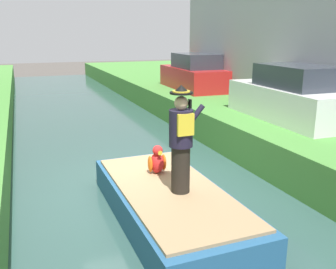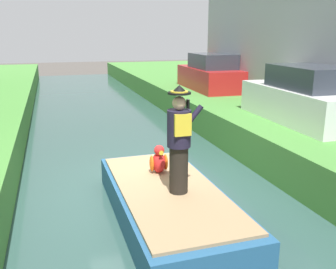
{
  "view_description": "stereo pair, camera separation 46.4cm",
  "coord_description": "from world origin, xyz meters",
  "px_view_note": "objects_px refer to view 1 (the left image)",
  "views": [
    {
      "loc": [
        -2.29,
        -7.35,
        3.36
      ],
      "look_at": [
        0.08,
        -1.29,
        1.61
      ],
      "focal_mm": 40.27,
      "sensor_mm": 36.0,
      "label": 1
    },
    {
      "loc": [
        -1.85,
        -7.5,
        3.36
      ],
      "look_at": [
        0.08,
        -1.29,
        1.61
      ],
      "focal_mm": 40.27,
      "sensor_mm": 36.0,
      "label": 2
    }
  ],
  "objects_px": {
    "person_pirate": "(181,140)",
    "parrot_plush": "(157,161)",
    "parked_car_red": "(194,74)",
    "parked_car_white": "(292,97)",
    "boat": "(170,204)"
  },
  "relations": [
    {
      "from": "person_pirate",
      "to": "parrot_plush",
      "type": "bearing_deg",
      "value": 85.58
    },
    {
      "from": "parked_car_red",
      "to": "parked_car_white",
      "type": "bearing_deg",
      "value": -90.0
    },
    {
      "from": "person_pirate",
      "to": "parrot_plush",
      "type": "relative_size",
      "value": 3.25
    },
    {
      "from": "parrot_plush",
      "to": "parked_car_red",
      "type": "relative_size",
      "value": 0.14
    },
    {
      "from": "parked_car_white",
      "to": "boat",
      "type": "bearing_deg",
      "value": -151.0
    },
    {
      "from": "person_pirate",
      "to": "parked_car_white",
      "type": "height_order",
      "value": "person_pirate"
    },
    {
      "from": "parked_car_white",
      "to": "parked_car_red",
      "type": "xyz_separation_m",
      "value": [
        0.0,
        6.36,
        0.0
      ]
    },
    {
      "from": "parked_car_white",
      "to": "person_pirate",
      "type": "bearing_deg",
      "value": -148.32
    },
    {
      "from": "person_pirate",
      "to": "parked_car_white",
      "type": "distance_m",
      "value": 5.36
    },
    {
      "from": "boat",
      "to": "parked_car_white",
      "type": "bearing_deg",
      "value": 29.0
    },
    {
      "from": "person_pirate",
      "to": "parked_car_red",
      "type": "distance_m",
      "value": 10.24
    },
    {
      "from": "parrot_plush",
      "to": "parked_car_white",
      "type": "bearing_deg",
      "value": 21.37
    },
    {
      "from": "person_pirate",
      "to": "parked_car_white",
      "type": "relative_size",
      "value": 0.46
    },
    {
      "from": "parrot_plush",
      "to": "parked_car_white",
      "type": "xyz_separation_m",
      "value": [
        4.63,
        1.81,
        0.71
      ]
    },
    {
      "from": "person_pirate",
      "to": "parked_car_red",
      "type": "bearing_deg",
      "value": 54.93
    }
  ]
}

